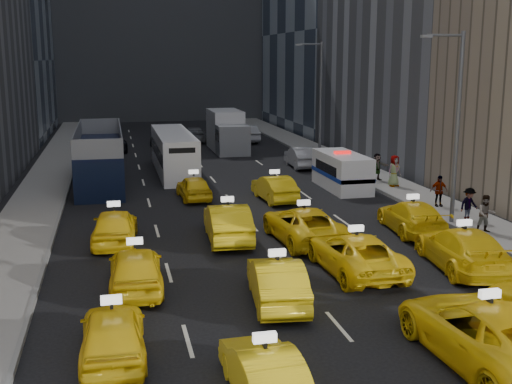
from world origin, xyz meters
TOP-DOWN VIEW (x-y plane):
  - ground at (0.00, 0.00)m, footprint 160.00×160.00m
  - sidewalk_west at (-10.50, 25.00)m, footprint 3.00×90.00m
  - sidewalk_east at (10.50, 25.00)m, footprint 3.00×90.00m
  - curb_west at (-9.05, 25.00)m, footprint 0.15×90.00m
  - curb_east at (9.05, 25.00)m, footprint 0.15×90.00m
  - streetlight_near at (9.18, 12.00)m, footprint 2.15×0.22m
  - streetlight_far at (9.18, 32.00)m, footprint 2.15×0.22m
  - taxi_4 at (-6.54, 1.34)m, footprint 1.74×4.22m
  - taxi_5 at (-3.12, -1.55)m, footprint 1.55×4.07m
  - taxi_6 at (2.97, -0.98)m, footprint 2.96×6.08m
  - taxi_8 at (-5.74, 6.43)m, footprint 1.91×4.51m
  - taxi_9 at (-1.33, 4.21)m, footprint 2.07×4.65m
  - taxi_10 at (2.27, 6.53)m, footprint 2.58×5.34m
  - taxi_11 at (6.34, 5.99)m, footprint 2.89×5.69m
  - taxi_12 at (-6.38, 12.23)m, footprint 2.14×4.66m
  - taxi_13 at (-1.59, 11.73)m, footprint 2.00×5.03m
  - taxi_14 at (1.59, 10.90)m, footprint 2.80×5.53m
  - taxi_15 at (6.84, 11.19)m, footprint 2.52×5.18m
  - taxi_16 at (-1.95, 20.39)m, footprint 1.80×4.02m
  - taxi_17 at (2.38, 19.01)m, footprint 1.82×4.40m
  - nypd_van at (7.16, 21.27)m, footprint 2.43×5.52m
  - double_decker at (-7.12, 26.27)m, footprint 4.26×12.31m
  - city_bus at (-2.23, 29.00)m, footprint 3.37×11.14m
  - box_truck at (3.28, 38.86)m, footprint 2.79×7.50m
  - misc_car_0 at (7.01, 29.34)m, footprint 1.78×4.61m
  - misc_car_1 at (-6.59, 40.82)m, footprint 3.11×5.62m
  - misc_car_2 at (1.17, 45.33)m, footprint 2.02×4.92m
  - misc_car_3 at (-2.02, 43.86)m, footprint 2.14×4.55m
  - misc_car_4 at (6.04, 44.18)m, footprint 1.82×4.83m
  - pedestrian_1 at (9.80, 9.96)m, footprint 0.90×0.62m
  - pedestrian_2 at (10.20, 12.04)m, footprint 1.11×0.68m
  - pedestrian_3 at (10.29, 15.14)m, footprint 0.99×0.49m
  - pedestrian_4 at (10.29, 20.64)m, footprint 1.04×0.76m
  - pedestrian_5 at (10.04, 22.65)m, footprint 1.67×0.88m

SIDE VIEW (x-z plane):
  - ground at x=0.00m, z-range 0.00..0.00m
  - sidewalk_west at x=-10.50m, z-range 0.00..0.15m
  - sidewalk_east at x=10.50m, z-range 0.00..0.15m
  - curb_west at x=-9.05m, z-range 0.00..0.18m
  - curb_east at x=9.05m, z-range 0.00..0.18m
  - taxi_5 at x=-3.12m, z-range 0.00..1.33m
  - taxi_16 at x=-1.95m, z-range 0.00..1.34m
  - taxi_17 at x=2.38m, z-range 0.00..1.42m
  - misc_car_2 at x=1.17m, z-range 0.00..1.43m
  - taxi_4 at x=-6.54m, z-range 0.00..1.43m
  - taxi_15 at x=6.84m, z-range 0.00..1.45m
  - taxi_10 at x=2.27m, z-range 0.00..1.47m
  - taxi_9 at x=-1.33m, z-range 0.00..1.48m
  - misc_car_1 at x=-6.59m, z-range 0.00..1.49m
  - misc_car_0 at x=7.01m, z-range 0.00..1.50m
  - taxi_14 at x=1.59m, z-range 0.00..1.50m
  - misc_car_3 at x=-2.02m, z-range 0.00..1.50m
  - taxi_8 at x=-5.74m, z-range 0.00..1.52m
  - taxi_12 at x=-6.38m, z-range 0.00..1.55m
  - misc_car_4 at x=6.04m, z-range 0.00..1.58m
  - taxi_11 at x=6.34m, z-range 0.00..1.58m
  - taxi_13 at x=-1.59m, z-range 0.00..1.63m
  - taxi_6 at x=2.97m, z-range 0.00..1.66m
  - pedestrian_2 at x=10.20m, z-range 0.15..1.75m
  - pedestrian_3 at x=10.29m, z-range 0.15..1.79m
  - pedestrian_1 at x=9.80m, z-range 0.15..1.85m
  - pedestrian_5 at x=10.04m, z-range 0.15..1.88m
  - nypd_van at x=7.16m, z-range -0.11..2.21m
  - pedestrian_4 at x=10.29m, z-range 0.15..2.05m
  - city_bus at x=-2.23m, z-range -0.02..2.82m
  - box_truck at x=3.28m, z-range -0.02..3.37m
  - double_decker at x=-7.12m, z-range -0.01..3.49m
  - streetlight_near at x=9.18m, z-range 0.42..9.42m
  - streetlight_far at x=9.18m, z-range 0.42..9.42m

